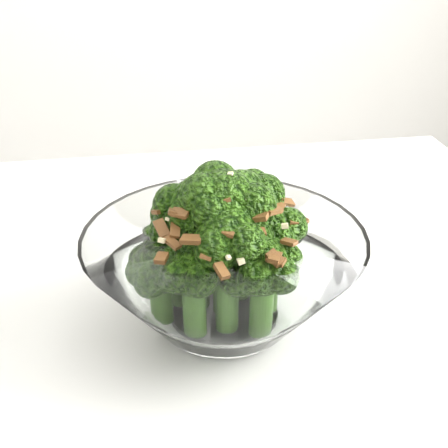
{
  "coord_description": "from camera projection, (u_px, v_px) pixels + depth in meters",
  "views": [
    {
      "loc": [
        0.29,
        -0.4,
        1.1
      ],
      "look_at": [
        0.33,
        0.05,
        0.85
      ],
      "focal_mm": 50.0,
      "sensor_mm": 36.0,
      "label": 1
    }
  ],
  "objects": [
    {
      "name": "broccoli_dish",
      "position": [
        223.0,
        268.0,
        0.54
      ],
      "size": [
        0.24,
        0.24,
        0.15
      ],
      "color": "white",
      "rests_on": "table"
    },
    {
      "name": "table",
      "position": [
        12.0,
        389.0,
        0.58
      ],
      "size": [
        1.26,
        0.89,
        0.75
      ],
      "color": "white",
      "rests_on": "ground"
    }
  ]
}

